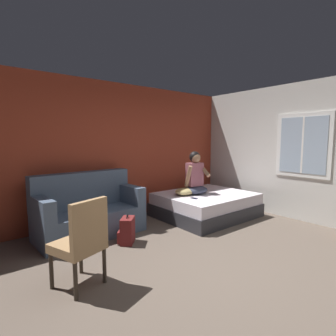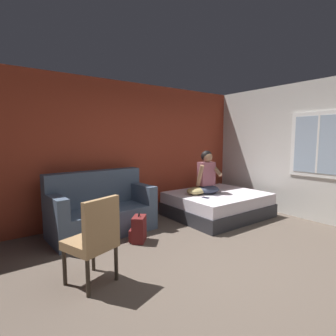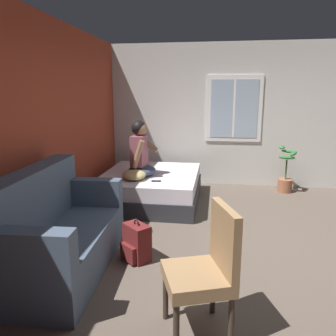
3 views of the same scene
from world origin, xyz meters
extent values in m
plane|color=brown|center=(0.00, 0.00, 0.00)|extent=(40.00, 40.00, 0.00)
cube|color=#993823|center=(0.00, 2.85, 1.35)|extent=(10.72, 0.16, 2.70)
cube|color=silver|center=(2.94, 0.00, 1.35)|extent=(0.16, 6.95, 2.70)
cube|color=white|center=(2.85, 0.40, 1.49)|extent=(0.02, 1.04, 1.24)
cube|color=#9EB2C6|center=(2.83, 0.40, 1.49)|extent=(0.01, 0.88, 1.08)
cube|color=white|center=(2.83, 0.40, 1.49)|extent=(0.01, 0.04, 1.08)
cube|color=#2D2D33|center=(1.62, 1.77, 0.13)|extent=(1.88, 1.58, 0.26)
cube|color=silver|center=(1.62, 1.77, 0.37)|extent=(1.82, 1.53, 0.22)
cube|color=#47566B|center=(-0.70, 2.18, 0.22)|extent=(1.74, 0.90, 0.44)
cube|color=#47566B|center=(-0.72, 2.48, 0.74)|extent=(1.71, 0.34, 0.60)
cube|color=#47566B|center=(-1.46, 2.13, 0.60)|extent=(0.23, 0.81, 0.32)
cube|color=#47566B|center=(0.06, 2.22, 0.60)|extent=(0.23, 0.81, 0.32)
cylinder|color=#382D23|center=(-1.29, 1.07, 0.20)|extent=(0.04, 0.04, 0.40)
cylinder|color=#382D23|center=(-1.66, 0.93, 0.20)|extent=(0.04, 0.04, 0.40)
cylinder|color=#382D23|center=(-1.16, 0.70, 0.20)|extent=(0.04, 0.04, 0.40)
cylinder|color=#382D23|center=(-1.53, 0.57, 0.20)|extent=(0.04, 0.04, 0.40)
cube|color=#9E7A51|center=(-1.41, 0.82, 0.45)|extent=(0.59, 0.59, 0.10)
cube|color=#9E7A51|center=(-1.34, 0.63, 0.74)|extent=(0.45, 0.21, 0.48)
ellipsoid|color=#383D51|center=(1.43, 1.87, 0.56)|extent=(0.56, 0.49, 0.16)
cube|color=#8C4C56|center=(1.43, 1.91, 0.88)|extent=(0.35, 0.23, 0.48)
cylinder|color=#936B4C|center=(1.23, 1.88, 0.86)|extent=(0.10, 0.22, 0.44)
cylinder|color=#936B4C|center=(1.59, 1.82, 0.98)|extent=(0.11, 0.38, 0.29)
sphere|color=#936B4C|center=(1.43, 1.89, 1.23)|extent=(0.21, 0.21, 0.21)
ellipsoid|color=black|center=(1.43, 1.91, 1.24)|extent=(0.25, 0.24, 0.23)
cube|color=maroon|center=(-0.39, 1.52, 0.20)|extent=(0.33, 0.34, 0.40)
cube|color=maroon|center=(-0.47, 1.59, 0.11)|extent=(0.20, 0.21, 0.18)
torus|color=black|center=(-0.39, 1.52, 0.42)|extent=(0.07, 0.07, 0.09)
ellipsoid|color=tan|center=(1.19, 1.94, 0.55)|extent=(0.56, 0.48, 0.14)
cube|color=black|center=(1.10, 1.58, 0.48)|extent=(0.09, 0.15, 0.01)
cylinder|color=#995B3D|center=(2.48, -0.56, 0.12)|extent=(0.26, 0.26, 0.24)
cylinder|color=#426033|center=(2.48, -0.56, 0.42)|extent=(0.03, 0.03, 0.36)
ellipsoid|color=#2D6B33|center=(2.38, -0.54, 0.66)|extent=(0.15, 0.29, 0.06)
ellipsoid|color=#2D6B33|center=(2.57, -0.61, 0.74)|extent=(0.22, 0.29, 0.06)
ellipsoid|color=#2D6B33|center=(2.50, -0.46, 0.82)|extent=(0.29, 0.15, 0.06)
ellipsoid|color=#2D6B33|center=(2.44, -0.65, 0.72)|extent=(0.30, 0.21, 0.06)
camera|label=1|loc=(-2.34, -1.93, 1.60)|focal=28.00mm
camera|label=2|loc=(-2.34, -1.93, 1.60)|focal=28.00mm
camera|label=3|loc=(-3.55, 0.71, 1.75)|focal=35.00mm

